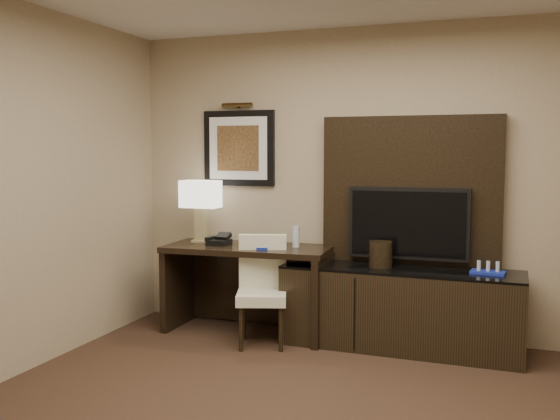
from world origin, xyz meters
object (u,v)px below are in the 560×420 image
at_px(credenza, 400,308).
at_px(table_lamp, 201,213).
at_px(desk_chair, 262,296).
at_px(minibar_tray, 488,268).
at_px(ice_bucket, 381,254).
at_px(tv, 408,223).
at_px(water_bottle, 296,237).
at_px(desk, 248,289).
at_px(desk_phone, 219,240).

height_order(credenza, table_lamp, table_lamp).
height_order(desk_chair, minibar_tray, desk_chair).
xyz_separation_m(desk_chair, ice_bucket, (0.93, 0.32, 0.35)).
height_order(tv, table_lamp, tv).
bearing_deg(minibar_tray, credenza, -179.12).
relative_size(tv, minibar_tray, 3.85).
bearing_deg(tv, water_bottle, -173.40).
xyz_separation_m(tv, ice_bucket, (-0.20, -0.18, -0.25)).
height_order(desk, credenza, desk).
bearing_deg(desk_chair, tv, 5.64).
height_order(desk, ice_bucket, ice_bucket).
relative_size(credenza, desk_phone, 10.45).
bearing_deg(ice_bucket, tv, 42.23).
bearing_deg(water_bottle, credenza, -4.89).
distance_m(desk, tv, 1.53).
distance_m(credenza, ice_bucket, 0.47).
height_order(desk, water_bottle, water_bottle).
bearing_deg(desk, minibar_tray, -2.38).
xyz_separation_m(desk, credenza, (1.35, -0.00, -0.06)).
bearing_deg(credenza, tv, 83.38).
relative_size(desk, water_bottle, 7.79).
relative_size(ice_bucket, minibar_tray, 0.82).
bearing_deg(desk_phone, ice_bucket, 5.28).
distance_m(desk_chair, ice_bucket, 1.04).
distance_m(credenza, water_bottle, 1.08).
bearing_deg(table_lamp, tv, 2.93).
height_order(desk_chair, desk_phone, desk_phone).
distance_m(tv, water_bottle, 0.97).
height_order(credenza, desk_chair, desk_chair).
distance_m(tv, minibar_tray, 0.74).
distance_m(desk, table_lamp, 0.84).
relative_size(tv, ice_bucket, 4.70).
bearing_deg(desk_chair, water_bottle, 47.99).
bearing_deg(desk_phone, table_lamp, 156.49).
relative_size(tv, water_bottle, 5.32).
height_order(desk, tv, tv).
height_order(tv, desk_chair, tv).
xyz_separation_m(credenza, ice_bucket, (-0.17, 0.01, 0.44)).
height_order(desk_phone, ice_bucket, ice_bucket).
relative_size(table_lamp, desk_phone, 2.86).
distance_m(credenza, desk_chair, 1.15).
bearing_deg(minibar_tray, desk, -179.71).
relative_size(credenza, water_bottle, 10.32).
height_order(credenza, ice_bucket, ice_bucket).
distance_m(water_bottle, minibar_tray, 1.61).
xyz_separation_m(desk_phone, ice_bucket, (1.45, 0.04, -0.06)).
xyz_separation_m(water_bottle, ice_bucket, (0.76, -0.07, -0.10)).
bearing_deg(credenza, ice_bucket, 177.59).
height_order(water_bottle, minibar_tray, water_bottle).
relative_size(desk_chair, table_lamp, 1.59).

